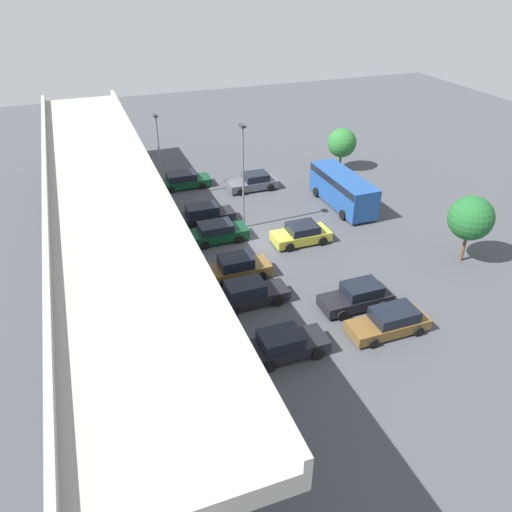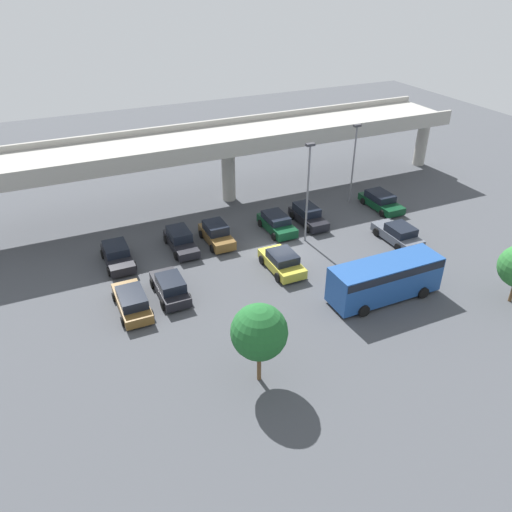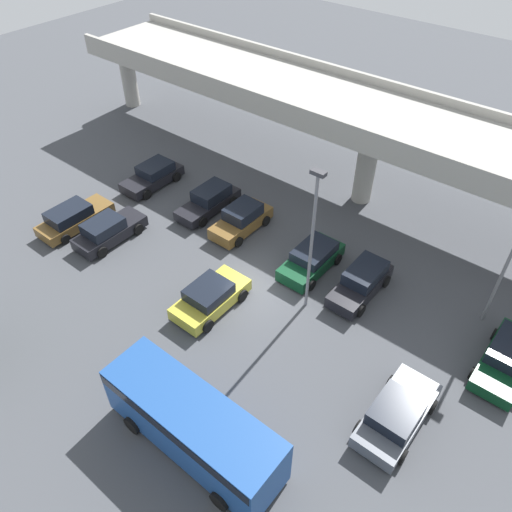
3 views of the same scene
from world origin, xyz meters
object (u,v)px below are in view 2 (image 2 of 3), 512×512
Objects in this scene: parked_car_8 at (381,201)px; parked_car_4 at (282,262)px; parked_car_5 at (277,223)px; lamp_post_mid_lot at (308,186)px; parked_car_0 at (132,301)px; tree_front_left at (259,332)px; parked_car_7 at (398,234)px; lamp_post_near_aisle at (354,158)px; parked_car_2 at (180,240)px; shuttle_bus at (385,277)px; parked_car_1 at (170,287)px; parked_car_3 at (216,234)px; parked_car_9 at (117,255)px; parked_car_6 at (308,216)px.

parked_car_4 is at bearing -66.35° from parked_car_8.
lamp_post_mid_lot is at bearing 28.33° from parked_car_5.
parked_car_0 is 11.01m from tree_front_left.
parked_car_7 is (8.37, -5.94, -0.01)m from parked_car_5.
lamp_post_near_aisle is at bearing 104.71° from parked_car_5.
parked_car_5 is at bearing 86.61° from parked_car_2.
shuttle_bus is 11.93m from tree_front_left.
lamp_post_mid_lot is at bearing -76.06° from parked_car_1.
parked_car_3 is 6.82m from parked_car_4.
parked_car_2 is 0.95× the size of tree_front_left.
parked_car_5 is at bearing -65.99° from parked_car_0.
parked_car_9 is 16.80m from tree_front_left.
parked_car_7 is 0.95× the size of tree_front_left.
parked_car_0 is at bearing -166.65° from lamp_post_mid_lot.
shuttle_bus is at bearing -36.06° from parked_car_8.
parked_car_4 is 14.85m from parked_car_8.
lamp_post_near_aisle is 1.54× the size of tree_front_left.
lamp_post_near_aisle is (17.71, 1.91, 3.76)m from parked_car_2.
parked_car_2 is at bearing -91.89° from parked_car_6.
parked_car_5 is 10.22m from lamp_post_near_aisle.
parked_car_6 is 0.93× the size of parked_car_8.
lamp_post_mid_lot is (6.88, -2.82, 4.12)m from parked_car_3.
parked_car_0 is 18.29m from parked_car_6.
parked_car_8 is (7.93, -0.05, -0.08)m from parked_car_6.
parked_car_9 is at bearing -2.69° from parked_car_0.
parked_car_6 reaches higher than parked_car_7.
tree_front_left is at bearing 119.26° from parked_car_7.
parked_car_8 is (2.73, 6.02, -0.02)m from parked_car_7.
parked_car_1 is 23.01m from parked_car_8.
parked_car_8 is 0.60× the size of shuttle_bus.
lamp_post_mid_lot is at bearing -76.65° from parked_car_0.
parked_car_4 is at bearing -51.96° from shuttle_bus.
shuttle_bus is (4.80, -6.13, 0.95)m from parked_car_4.
parked_car_1 is 0.96× the size of parked_car_2.
lamp_post_mid_lot is (-1.78, -2.70, 4.14)m from parked_car_6.
parked_car_5 is at bearing -79.17° from shuttle_bus.
shuttle_bus is 10.02m from lamp_post_mid_lot.
parked_car_7 is at bearing 54.62° from parked_car_5.
parked_car_7 is 0.58× the size of shuttle_bus.
lamp_post_near_aisle is (11.69, 8.30, 3.78)m from parked_car_4.
parked_car_0 is at bearing -2.69° from parked_car_9.
tree_front_left reaches higher than parked_car_2.
parked_car_0 is 1.10× the size of parked_car_5.
parked_car_2 is at bearing -91.26° from parked_car_8.
parked_car_8 is at bearing 38.10° from tree_front_left.
tree_front_left reaches higher than parked_car_8.
parked_car_3 is at bearing 77.74° from tree_front_left.
parked_car_4 is (2.99, -6.13, -0.06)m from parked_car_3.
parked_car_3 is at bearing -90.81° from parked_car_6.
parked_car_9 is (-13.67, 0.26, -0.01)m from parked_car_5.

